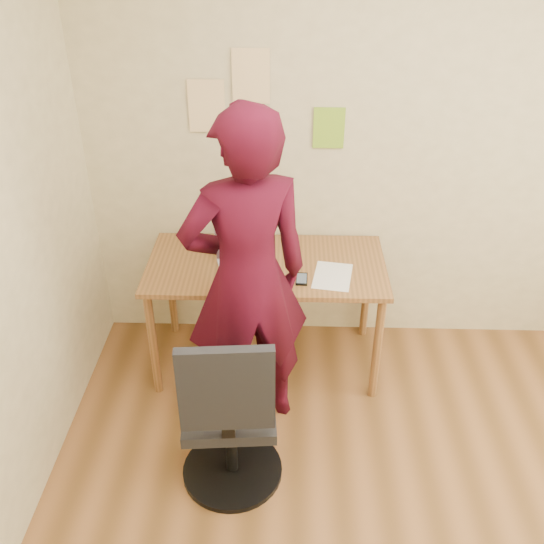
{
  "coord_description": "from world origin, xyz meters",
  "views": [
    {
      "loc": [
        -0.52,
        -1.65,
        2.59
      ],
      "look_at": [
        -0.6,
        0.95,
        0.95
      ],
      "focal_mm": 40.0,
      "sensor_mm": 36.0,
      "label": 1
    }
  ],
  "objects_px": {
    "phone": "(302,279)",
    "person": "(247,279)",
    "office_chair": "(230,423)",
    "laptop": "(246,255)",
    "desk": "(266,276)"
  },
  "relations": [
    {
      "from": "phone",
      "to": "person",
      "type": "relative_size",
      "value": 0.07
    },
    {
      "from": "phone",
      "to": "office_chair",
      "type": "relative_size",
      "value": 0.13
    },
    {
      "from": "laptop",
      "to": "phone",
      "type": "relative_size",
      "value": 3.07
    },
    {
      "from": "laptop",
      "to": "person",
      "type": "bearing_deg",
      "value": -100.59
    },
    {
      "from": "office_chair",
      "to": "desk",
      "type": "bearing_deg",
      "value": 77.02
    },
    {
      "from": "desk",
      "to": "office_chair",
      "type": "xyz_separation_m",
      "value": [
        -0.14,
        -0.97,
        -0.23
      ]
    },
    {
      "from": "office_chair",
      "to": "person",
      "type": "bearing_deg",
      "value": 78.86
    },
    {
      "from": "person",
      "to": "laptop",
      "type": "bearing_deg",
      "value": -104.21
    },
    {
      "from": "laptop",
      "to": "person",
      "type": "height_order",
      "value": "person"
    },
    {
      "from": "phone",
      "to": "person",
      "type": "bearing_deg",
      "value": -133.59
    },
    {
      "from": "office_chair",
      "to": "person",
      "type": "relative_size",
      "value": 0.54
    },
    {
      "from": "desk",
      "to": "laptop",
      "type": "height_order",
      "value": "laptop"
    },
    {
      "from": "desk",
      "to": "phone",
      "type": "bearing_deg",
      "value": -40.02
    },
    {
      "from": "desk",
      "to": "person",
      "type": "distance_m",
      "value": 0.53
    },
    {
      "from": "laptop",
      "to": "person",
      "type": "xyz_separation_m",
      "value": [
        0.04,
        -0.45,
        0.13
      ]
    }
  ]
}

